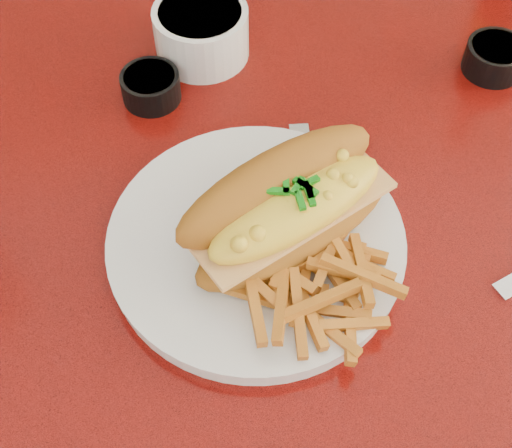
{
  "coord_description": "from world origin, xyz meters",
  "views": [
    {
      "loc": [
        -0.07,
        -0.43,
        1.31
      ],
      "look_at": [
        -0.05,
        -0.08,
        0.81
      ],
      "focal_mm": 50.0,
      "sensor_mm": 36.0,
      "label": 1
    }
  ],
  "objects_px": {
    "sauce_cup_left": "(151,86)",
    "sauce_cup_right": "(495,57)",
    "gravy_ramekin": "(201,31)",
    "booth_bench_far": "(266,28)",
    "dinner_plate": "(256,243)",
    "diner_table": "(300,265)",
    "mac_hoagie": "(289,206)",
    "fork": "(307,184)"
  },
  "relations": [
    {
      "from": "sauce_cup_left",
      "to": "sauce_cup_right",
      "type": "bearing_deg",
      "value": 4.68
    },
    {
      "from": "sauce_cup_left",
      "to": "sauce_cup_right",
      "type": "relative_size",
      "value": 1.0
    },
    {
      "from": "gravy_ramekin",
      "to": "sauce_cup_right",
      "type": "bearing_deg",
      "value": -6.84
    },
    {
      "from": "booth_bench_far",
      "to": "dinner_plate",
      "type": "relative_size",
      "value": 3.46
    },
    {
      "from": "diner_table",
      "to": "mac_hoagie",
      "type": "relative_size",
      "value": 5.6
    },
    {
      "from": "mac_hoagie",
      "to": "gravy_ramekin",
      "type": "height_order",
      "value": "mac_hoagie"
    },
    {
      "from": "booth_bench_far",
      "to": "sauce_cup_right",
      "type": "distance_m",
      "value": 0.86
    },
    {
      "from": "gravy_ramekin",
      "to": "sauce_cup_left",
      "type": "bearing_deg",
      "value": -127.98
    },
    {
      "from": "dinner_plate",
      "to": "sauce_cup_right",
      "type": "relative_size",
      "value": 4.47
    },
    {
      "from": "dinner_plate",
      "to": "sauce_cup_left",
      "type": "height_order",
      "value": "sauce_cup_left"
    },
    {
      "from": "sauce_cup_right",
      "to": "dinner_plate",
      "type": "bearing_deg",
      "value": -139.49
    },
    {
      "from": "booth_bench_far",
      "to": "mac_hoagie",
      "type": "height_order",
      "value": "booth_bench_far"
    },
    {
      "from": "diner_table",
      "to": "sauce_cup_left",
      "type": "relative_size",
      "value": 15.85
    },
    {
      "from": "mac_hoagie",
      "to": "fork",
      "type": "relative_size",
      "value": 1.41
    },
    {
      "from": "diner_table",
      "to": "fork",
      "type": "height_order",
      "value": "fork"
    },
    {
      "from": "gravy_ramekin",
      "to": "sauce_cup_right",
      "type": "distance_m",
      "value": 0.32
    },
    {
      "from": "fork",
      "to": "sauce_cup_right",
      "type": "bearing_deg",
      "value": -54.07
    },
    {
      "from": "fork",
      "to": "sauce_cup_left",
      "type": "bearing_deg",
      "value": 46.14
    },
    {
      "from": "diner_table",
      "to": "dinner_plate",
      "type": "xyz_separation_m",
      "value": [
        -0.05,
        -0.08,
        0.17
      ]
    },
    {
      "from": "diner_table",
      "to": "gravy_ramekin",
      "type": "distance_m",
      "value": 0.28
    },
    {
      "from": "diner_table",
      "to": "sauce_cup_right",
      "type": "xyz_separation_m",
      "value": [
        0.21,
        0.14,
        0.18
      ]
    },
    {
      "from": "booth_bench_far",
      "to": "gravy_ramekin",
      "type": "distance_m",
      "value": 0.82
    },
    {
      "from": "diner_table",
      "to": "sauce_cup_left",
      "type": "bearing_deg",
      "value": 144.05
    },
    {
      "from": "fork",
      "to": "sauce_cup_left",
      "type": "xyz_separation_m",
      "value": [
        -0.15,
        0.14,
        -0.0
      ]
    },
    {
      "from": "gravy_ramekin",
      "to": "sauce_cup_left",
      "type": "relative_size",
      "value": 1.65
    },
    {
      "from": "gravy_ramekin",
      "to": "diner_table",
      "type": "bearing_deg",
      "value": -60.28
    },
    {
      "from": "dinner_plate",
      "to": "sauce_cup_right",
      "type": "bearing_deg",
      "value": 40.51
    },
    {
      "from": "dinner_plate",
      "to": "booth_bench_far",
      "type": "bearing_deg",
      "value": 86.56
    },
    {
      "from": "fork",
      "to": "sauce_cup_right",
      "type": "relative_size",
      "value": 2.02
    },
    {
      "from": "booth_bench_far",
      "to": "sauce_cup_right",
      "type": "height_order",
      "value": "booth_bench_far"
    },
    {
      "from": "diner_table",
      "to": "fork",
      "type": "xyz_separation_m",
      "value": [
        -0.0,
        -0.02,
        0.18
      ]
    },
    {
      "from": "gravy_ramekin",
      "to": "sauce_cup_left",
      "type": "xyz_separation_m",
      "value": [
        -0.05,
        -0.07,
        -0.01
      ]
    },
    {
      "from": "booth_bench_far",
      "to": "fork",
      "type": "distance_m",
      "value": 0.97
    },
    {
      "from": "mac_hoagie",
      "to": "gravy_ramekin",
      "type": "xyz_separation_m",
      "value": [
        -0.08,
        0.26,
        -0.03
      ]
    },
    {
      "from": "diner_table",
      "to": "booth_bench_far",
      "type": "relative_size",
      "value": 1.03
    },
    {
      "from": "gravy_ramekin",
      "to": "sauce_cup_left",
      "type": "height_order",
      "value": "gravy_ramekin"
    },
    {
      "from": "diner_table",
      "to": "gravy_ramekin",
      "type": "bearing_deg",
      "value": 119.72
    },
    {
      "from": "gravy_ramekin",
      "to": "dinner_plate",
      "type": "bearing_deg",
      "value": -79.36
    },
    {
      "from": "fork",
      "to": "gravy_ramekin",
      "type": "height_order",
      "value": "gravy_ramekin"
    },
    {
      "from": "sauce_cup_left",
      "to": "diner_table",
      "type": "bearing_deg",
      "value": -35.95
    },
    {
      "from": "sauce_cup_left",
      "to": "fork",
      "type": "bearing_deg",
      "value": -42.02
    },
    {
      "from": "mac_hoagie",
      "to": "booth_bench_far",
      "type": "bearing_deg",
      "value": 55.02
    }
  ]
}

